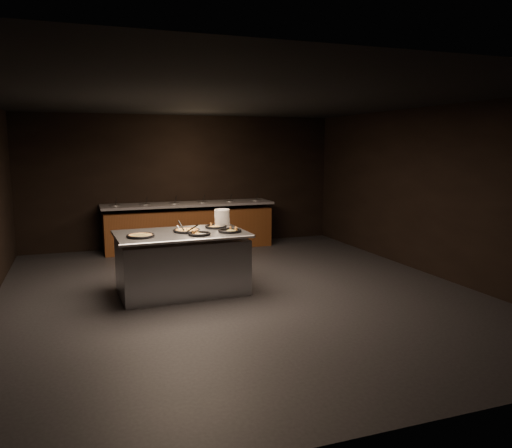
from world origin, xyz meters
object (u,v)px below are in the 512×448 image
Objects in this scene: plate_stack at (222,218)px; pan_cheese_whole at (187,230)px; serving_counter at (182,264)px; pan_veggie_whole at (141,236)px.

plate_stack is 0.73m from pan_cheese_whole.
pan_cheese_whole is (0.10, 0.04, 0.51)m from serving_counter.
pan_veggie_whole is (-0.62, -0.18, 0.51)m from serving_counter.
plate_stack is at bearing 25.33° from pan_cheese_whole.
serving_counter is 4.76× the size of pan_cheese_whole.
serving_counter is 1.04m from plate_stack.
pan_veggie_whole is at bearing -166.30° from serving_counter.
pan_cheese_whole reaches higher than serving_counter.
serving_counter is 7.21× the size of plate_stack.
pan_veggie_whole is (-1.37, -0.53, -0.12)m from plate_stack.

